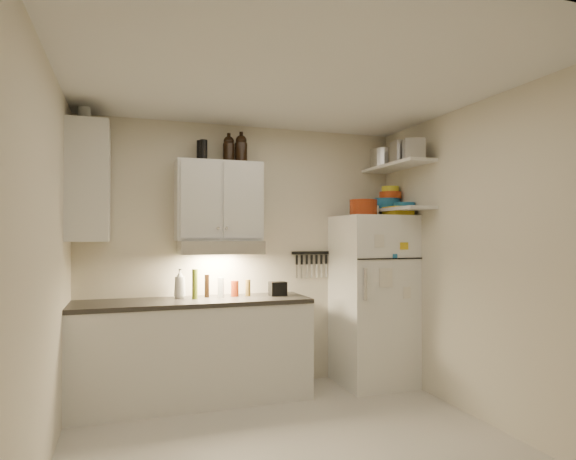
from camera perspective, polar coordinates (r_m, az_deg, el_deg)
name	(u,v)px	position (r m, az deg, el deg)	size (l,w,h in m)	color
floor	(295,450)	(3.72, 0.87, -24.62)	(3.20, 3.00, 0.02)	beige
ceiling	(295,79)	(3.58, 0.87, 17.44)	(3.20, 3.00, 0.02)	silver
back_wall	(245,255)	(4.85, -5.12, -3.03)	(3.20, 0.02, 2.60)	beige
left_wall	(42,269)	(3.24, -27.11, -4.10)	(0.02, 3.00, 2.60)	beige
right_wall	(482,260)	(4.22, 21.96, -3.32)	(0.02, 3.00, 2.60)	beige
base_cabinet	(194,353)	(4.56, -11.12, -14.08)	(2.10, 0.60, 0.88)	silver
countertop	(194,302)	(4.48, -11.11, -8.35)	(2.10, 0.62, 0.04)	#2B2925
upper_cabinet	(219,201)	(4.62, -8.22, 3.37)	(0.80, 0.33, 0.75)	silver
side_cabinet	(89,183)	(4.43, -22.53, 5.22)	(0.33, 0.55, 1.00)	silver
range_hood	(220,247)	(4.55, -8.09, -2.04)	(0.76, 0.46, 0.12)	silver
fridge	(373,299)	(5.01, 10.02, -8.11)	(0.70, 0.68, 1.70)	white
shelf_hi	(397,166)	(5.01, 12.77, 7.39)	(0.30, 0.95, 0.03)	silver
shelf_lo	(397,210)	(4.96, 12.78, 2.35)	(0.30, 0.95, 0.03)	silver
knife_strip	(311,253)	(5.04, 2.72, -2.72)	(0.42, 0.02, 0.03)	black
dutch_oven	(363,208)	(4.88, 8.91, 2.63)	(0.28, 0.28, 0.16)	maroon
book_stack	(398,211)	(4.95, 12.90, 2.19)	(0.22, 0.27, 0.09)	yellow
spice_jar	(376,211)	(4.92, 10.36, 2.27)	(0.06, 0.06, 0.10)	silver
stock_pot	(384,160)	(5.37, 11.31, 8.17)	(0.31, 0.31, 0.22)	silver
tin_a	(403,152)	(4.91, 13.50, 8.96)	(0.21, 0.19, 0.21)	#AAAAAD
tin_b	(414,149)	(4.70, 14.68, 9.24)	(0.18, 0.18, 0.18)	#AAAAAD
bowl_teal	(387,204)	(5.18, 11.61, 3.02)	(0.29, 0.29, 0.11)	#1B6296
bowl_orange	(390,195)	(5.16, 12.03, 4.06)	(0.23, 0.23, 0.07)	#BA3B11
bowl_yellow	(390,189)	(5.16, 12.03, 4.75)	(0.18, 0.18, 0.06)	gold
plates	(404,205)	(4.95, 13.59, 2.85)	(0.22, 0.22, 0.05)	#1B6296
growler_a	(229,149)	(4.74, -7.03, 9.48)	(0.11, 0.11, 0.27)	black
growler_b	(241,149)	(4.75, -5.58, 9.55)	(0.12, 0.12, 0.28)	black
thermos_a	(204,151)	(4.68, -9.98, 9.23)	(0.07, 0.07, 0.21)	black
thermos_b	(200,151)	(4.71, -10.34, 9.15)	(0.07, 0.07, 0.20)	black
side_jar	(84,116)	(4.56, -23.00, 12.35)	(0.11, 0.11, 0.15)	silver
soap_bottle	(180,282)	(4.59, -12.70, -5.99)	(0.12, 0.12, 0.31)	silver
pepper_mill	(248,288)	(4.66, -4.77, -6.85)	(0.05, 0.05, 0.16)	brown
oil_bottle	(195,284)	(4.49, -10.99, -6.31)	(0.05, 0.05, 0.27)	#5A6D1B
vinegar_bottle	(207,286)	(4.60, -9.59, -6.55)	(0.04, 0.04, 0.21)	black
clear_bottle	(221,287)	(4.60, -7.96, -6.74)	(0.06, 0.06, 0.18)	silver
red_jar	(235,289)	(4.64, -6.33, -6.92)	(0.07, 0.07, 0.15)	maroon
caddy	(278,289)	(4.66, -1.22, -6.98)	(0.16, 0.11, 0.13)	black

